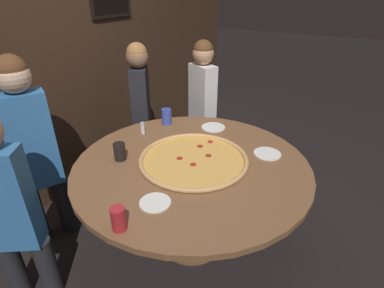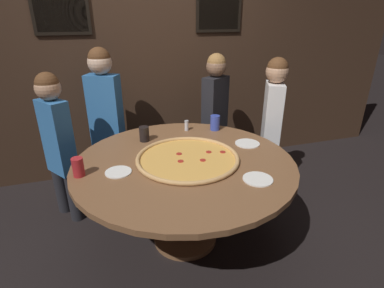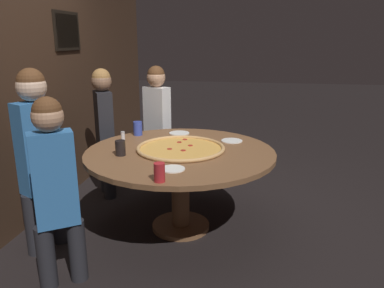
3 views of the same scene
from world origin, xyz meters
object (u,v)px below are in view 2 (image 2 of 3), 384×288
(dining_table, at_px, (184,175))
(drink_cup_by_shaker, at_px, (78,167))
(white_plate_left_side, at_px, (258,179))
(white_plate_beside_cup, at_px, (247,144))
(drink_cup_near_right, at_px, (144,134))
(diner_side_right, at_px, (215,111))
(giant_pizza, at_px, (188,158))
(drink_cup_far_right, at_px, (215,123))
(diner_far_right, at_px, (272,120))
(condiment_shaker, at_px, (187,125))
(white_plate_near_front, at_px, (118,172))
(diner_centre_back, at_px, (58,140))
(diner_far_left, at_px, (106,114))

(dining_table, distance_m, drink_cup_by_shaker, 0.76)
(white_plate_left_side, distance_m, white_plate_beside_cup, 0.59)
(drink_cup_near_right, distance_m, diner_side_right, 0.97)
(giant_pizza, bearing_deg, white_plate_left_side, -49.43)
(dining_table, bearing_deg, drink_cup_far_right, 49.39)
(diner_side_right, bearing_deg, drink_cup_far_right, 35.54)
(giant_pizza, xyz_separation_m, drink_cup_near_right, (-0.25, 0.46, 0.05))
(diner_side_right, bearing_deg, diner_far_right, 98.07)
(drink_cup_by_shaker, bearing_deg, condiment_shaker, 32.76)
(white_plate_beside_cup, bearing_deg, diner_side_right, 87.93)
(giant_pizza, distance_m, drink_cup_near_right, 0.52)
(white_plate_near_front, bearing_deg, drink_cup_by_shaker, 172.35)
(white_plate_near_front, bearing_deg, drink_cup_far_right, 31.40)
(diner_side_right, height_order, diner_far_right, diner_far_right)
(drink_cup_near_right, relative_size, condiment_shaker, 1.30)
(condiment_shaker, xyz_separation_m, diner_side_right, (0.43, 0.36, -0.01))
(condiment_shaker, relative_size, diner_centre_back, 0.07)
(giant_pizza, distance_m, diner_far_left, 1.15)
(white_plate_beside_cup, xyz_separation_m, diner_side_right, (0.03, 0.82, 0.04))
(white_plate_beside_cup, relative_size, condiment_shaker, 2.11)
(white_plate_left_side, height_order, white_plate_beside_cup, same)
(giant_pizza, height_order, white_plate_left_side, giant_pizza)
(drink_cup_by_shaker, bearing_deg, diner_side_right, 35.37)
(dining_table, xyz_separation_m, white_plate_left_side, (0.38, -0.42, 0.13))
(dining_table, height_order, drink_cup_far_right, drink_cup_far_right)
(diner_centre_back, bearing_deg, white_plate_beside_cup, -143.99)
(giant_pizza, bearing_deg, drink_cup_by_shaker, -179.30)
(condiment_shaker, distance_m, diner_side_right, 0.56)
(giant_pizza, xyz_separation_m, white_plate_left_side, (0.36, -0.42, -0.01))
(diner_far_left, distance_m, diner_centre_back, 0.56)
(diner_far_left, bearing_deg, drink_cup_by_shaker, 103.97)
(diner_side_right, bearing_deg, condiment_shaker, 7.53)
(white_plate_beside_cup, relative_size, diner_far_left, 0.14)
(dining_table, bearing_deg, white_plate_near_front, -174.60)
(drink_cup_near_right, relative_size, white_plate_beside_cup, 0.62)
(diner_far_left, height_order, diner_centre_back, diner_far_left)
(diner_far_right, bearing_deg, giant_pizza, -39.02)
(drink_cup_far_right, distance_m, white_plate_beside_cup, 0.42)
(white_plate_near_front, relative_size, diner_centre_back, 0.14)
(dining_table, relative_size, diner_far_left, 1.12)
(diner_centre_back, bearing_deg, drink_cup_far_right, -130.29)
(diner_side_right, distance_m, diner_far_right, 0.62)
(diner_side_right, bearing_deg, giant_pizza, 25.19)
(dining_table, height_order, white_plate_left_side, white_plate_left_side)
(white_plate_left_side, xyz_separation_m, condiment_shaker, (-0.19, 1.01, 0.05))
(white_plate_near_front, distance_m, diner_centre_back, 0.83)
(drink_cup_near_right, relative_size, diner_far_right, 0.09)
(giant_pizza, distance_m, white_plate_near_front, 0.51)
(white_plate_beside_cup, height_order, diner_far_left, diner_far_left)
(diner_centre_back, bearing_deg, white_plate_left_side, -164.27)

